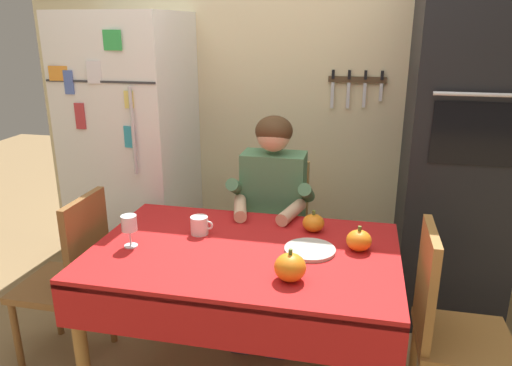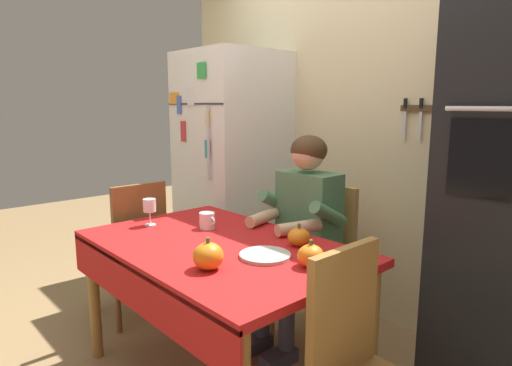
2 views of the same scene
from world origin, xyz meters
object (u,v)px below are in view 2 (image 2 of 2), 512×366
dining_table (215,261)px  pumpkin_small (299,237)px  chair_behind_person (321,254)px  chair_left_side (134,245)px  seated_person (301,224)px  pumpkin_large (311,256)px  serving_tray (265,255)px  wine_glass (150,207)px  coffee_mug (207,221)px  refrigerator (233,172)px  pumpkin_medium (208,256)px

dining_table → pumpkin_small: pumpkin_small is taller
chair_behind_person → chair_left_side: size_ratio=1.00×
seated_person → pumpkin_large: 0.69m
seated_person → serving_tray: size_ratio=5.34×
chair_behind_person → serving_tray: 0.82m
wine_glass → pumpkin_large: size_ratio=1.30×
coffee_mug → pumpkin_small: bearing=15.7°
dining_table → refrigerator: bearing=137.1°
seated_person → coffee_mug: seated_person is taller
chair_left_side → wine_glass: bearing=-11.7°
pumpkin_medium → seated_person: bearing=105.7°
refrigerator → chair_behind_person: 1.05m
seated_person → serving_tray: seated_person is taller
pumpkin_large → pumpkin_small: pumpkin_large is taller
refrigerator → coffee_mug: bearing=-46.9°
seated_person → wine_glass: seated_person is taller
refrigerator → seated_person: size_ratio=1.45×
chair_left_side → serving_tray: bearing=2.2°
wine_glass → pumpkin_medium: (0.77, -0.15, -0.05)m
coffee_mug → pumpkin_large: bearing=-1.3°
chair_behind_person → chair_left_side: same height
chair_behind_person → pumpkin_medium: bearing=-77.1°
pumpkin_large → dining_table: bearing=-166.8°
seated_person → chair_behind_person: bearing=90.0°
chair_left_side → pumpkin_medium: size_ratio=6.83×
dining_table → pumpkin_large: bearing=13.2°
pumpkin_large → serving_tray: 0.23m
wine_glass → pumpkin_large: bearing=10.3°
coffee_mug → pumpkin_small: 0.56m
chair_behind_person → pumpkin_large: bearing=-53.6°
chair_behind_person → pumpkin_small: 0.63m
refrigerator → pumpkin_large: size_ratio=15.28×
chair_left_side → serving_tray: size_ratio=3.99×
seated_person → pumpkin_large: (0.50, -0.48, 0.05)m
coffee_mug → pumpkin_large: pumpkin_large is taller
dining_table → pumpkin_medium: (0.25, -0.22, 0.14)m
dining_table → pumpkin_medium: pumpkin_medium is taller
chair_behind_person → pumpkin_large: size_ratio=7.89×
refrigerator → dining_table: size_ratio=1.29×
pumpkin_small → seated_person: bearing=131.0°
refrigerator → wine_glass: (0.43, -0.95, -0.05)m
dining_table → pumpkin_medium: 0.36m
refrigerator → pumpkin_large: 1.65m
seated_person → coffee_mug: (-0.27, -0.47, 0.05)m
chair_left_side → pumpkin_small: chair_left_side is taller
chair_behind_person → pumpkin_large: (0.50, -0.67, 0.28)m
chair_left_side → serving_tray: 1.22m
pumpkin_medium → serving_tray: pumpkin_medium is taller
pumpkin_large → refrigerator: bearing=152.5°
dining_table → chair_left_side: chair_left_side is taller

